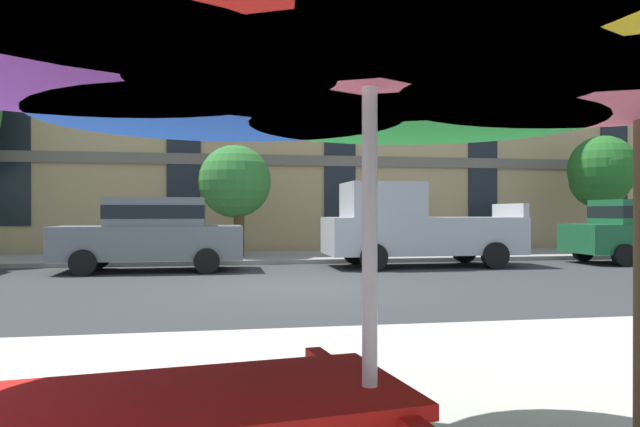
{
  "coord_description": "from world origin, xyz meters",
  "views": [
    {
      "loc": [
        -1.61,
        -11.23,
        1.44
      ],
      "look_at": [
        0.93,
        3.2,
        1.4
      ],
      "focal_mm": 33.44,
      "sensor_mm": 36.0,
      "label": 1
    }
  ],
  "objects_px": {
    "street_tree_right": "(601,173)",
    "patio_umbrella": "(370,17)",
    "sedan_gray": "(152,232)",
    "pickup_silver": "(414,228)",
    "street_tree_middle": "(234,183)"
  },
  "relations": [
    {
      "from": "street_tree_middle",
      "to": "patio_umbrella",
      "type": "bearing_deg",
      "value": -89.83
    },
    {
      "from": "street_tree_right",
      "to": "patio_umbrella",
      "type": "relative_size",
      "value": 0.97
    },
    {
      "from": "street_tree_middle",
      "to": "patio_umbrella",
      "type": "xyz_separation_m",
      "value": [
        0.05,
        -15.61,
        -0.11
      ]
    },
    {
      "from": "street_tree_right",
      "to": "pickup_silver",
      "type": "bearing_deg",
      "value": -157.45
    },
    {
      "from": "pickup_silver",
      "to": "patio_umbrella",
      "type": "distance_m",
      "value": 13.54
    },
    {
      "from": "sedan_gray",
      "to": "pickup_silver",
      "type": "bearing_deg",
      "value": 0.0
    },
    {
      "from": "street_tree_right",
      "to": "patio_umbrella",
      "type": "xyz_separation_m",
      "value": [
        -12.24,
        -15.9,
        -0.56
      ]
    },
    {
      "from": "street_tree_right",
      "to": "patio_umbrella",
      "type": "bearing_deg",
      "value": -127.59
    },
    {
      "from": "sedan_gray",
      "to": "patio_umbrella",
      "type": "bearing_deg",
      "value": -80.63
    },
    {
      "from": "street_tree_middle",
      "to": "street_tree_right",
      "type": "bearing_deg",
      "value": 1.33
    },
    {
      "from": "street_tree_middle",
      "to": "patio_umbrella",
      "type": "height_order",
      "value": "street_tree_middle"
    },
    {
      "from": "street_tree_right",
      "to": "patio_umbrella",
      "type": "distance_m",
      "value": 20.07
    },
    {
      "from": "pickup_silver",
      "to": "street_tree_middle",
      "type": "distance_m",
      "value": 5.58
    },
    {
      "from": "street_tree_right",
      "to": "patio_umbrella",
      "type": "height_order",
      "value": "street_tree_right"
    },
    {
      "from": "street_tree_middle",
      "to": "sedan_gray",
      "type": "bearing_deg",
      "value": -125.1
    }
  ]
}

